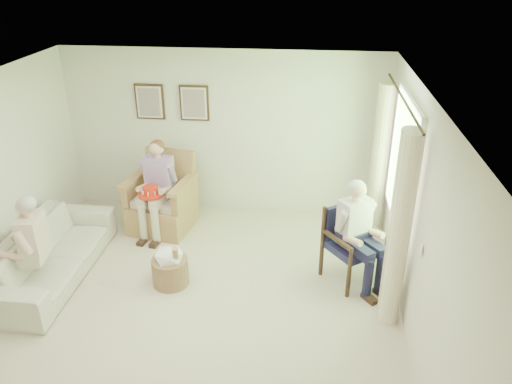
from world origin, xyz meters
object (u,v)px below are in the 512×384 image
sofa (51,254)px  person_wicker (157,181)px  wood_armchair (354,240)px  person_dark (356,228)px  person_sofa (28,242)px  hatbox (170,266)px  red_hat (151,192)px  wicker_armchair (163,205)px

sofa → person_wicker: (1.09, 1.28, 0.50)m
person_wicker → wood_armchair: bearing=-6.4°
sofa → person_dark: person_dark is taller
wood_armchair → sofa: size_ratio=0.43×
person_wicker → person_sofa: bearing=-112.7°
sofa → hatbox: 1.59m
red_hat → person_wicker: bearing=77.0°
wicker_armchair → person_dark: person_dark is taller
wicker_armchair → person_wicker: (0.00, -0.15, 0.47)m
person_sofa → hatbox: bearing=95.7°
red_hat → hatbox: size_ratio=0.53×
wood_armchair → wicker_armchair: bearing=123.5°
sofa → person_dark: size_ratio=1.66×
sofa → red_hat: size_ratio=6.30×
sofa → red_hat: 1.56m
wood_armchair → person_wicker: 2.95m
wicker_armchair → sofa: 1.80m
red_hat → wood_armchair: bearing=-12.5°
wood_armchair → red_hat: size_ratio=2.71×
wood_armchair → hatbox: (-2.32, -0.45, -0.27)m
sofa → person_dark: bearing=-85.8°
wicker_armchair → hatbox: wicker_armchair is taller
sofa → person_wicker: 1.76m
wood_armchair → sofa: 3.93m
wicker_armchair → person_dark: 3.07m
sofa → wood_armchair: bearing=-83.4°
person_dark → red_hat: person_dark is taller
wood_armchair → hatbox: wood_armchair is taller
hatbox → person_sofa: bearing=-165.8°
person_sofa → wood_armchair: bearing=93.8°
sofa → person_sofa: (0.00, -0.41, 0.42)m
wood_armchair → person_wicker: (-2.81, 0.83, 0.30)m
person_dark → hatbox: size_ratio=2.00×
wicker_armchair → person_wicker: size_ratio=0.82×
wood_armchair → person_wicker: size_ratio=0.70×
sofa → person_sofa: 0.58m
person_dark → person_wicker: bearing=123.3°
red_hat → person_dark: bearing=-15.6°
wicker_armchair → sofa: bearing=-117.1°
wicker_armchair → wood_armchair: bearing=-9.2°
wicker_armchair → person_dark: bearing=-12.1°
wicker_armchair → person_sofa: (-1.09, -1.84, 0.39)m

